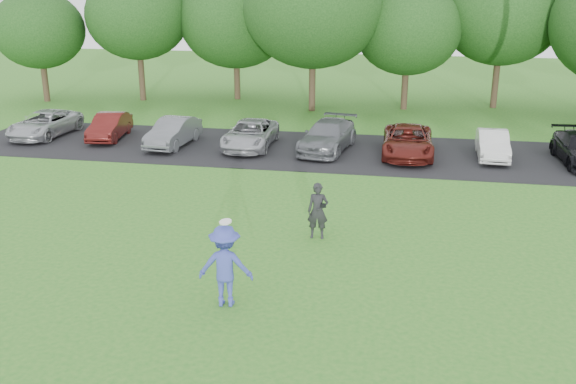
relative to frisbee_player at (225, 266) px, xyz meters
name	(u,v)px	position (x,y,z in m)	size (l,w,h in m)	color
ground	(261,291)	(0.62, 0.78, -0.95)	(100.00, 100.00, 0.00)	#297220
parking_lot	(329,151)	(0.62, 13.78, -0.93)	(32.00, 6.50, 0.03)	black
frisbee_player	(225,266)	(0.00, 0.00, 0.00)	(1.29, 0.83, 2.08)	#3B45A7
camera_bystander	(318,211)	(1.48, 4.24, -0.14)	(0.60, 0.44, 1.61)	black
parked_cars	(317,137)	(0.12, 13.77, -0.33)	(28.31, 4.75, 1.25)	#A4A6AB
tree_row	(381,19)	(2.13, 23.54, 3.96)	(42.39, 9.85, 8.64)	#38281C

